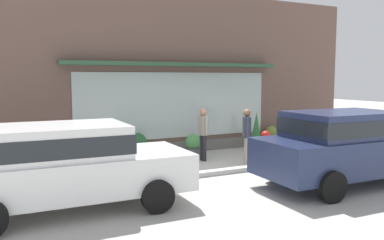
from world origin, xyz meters
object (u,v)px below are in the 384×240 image
Objects in this scene: potted_plant_window_right at (138,144)px; potted_plant_window_left at (13,161)px; fire_hydrant at (265,146)px; parked_car_navy at (347,144)px; pedestrian_with_handbag at (247,133)px; potted_plant_low_front at (193,145)px; pedestrian_passerby at (203,131)px; potted_plant_corner_tall at (256,132)px; parked_car_white at (65,162)px; potted_plant_doorstep at (271,135)px; potted_plant_near_hydrant at (80,149)px.

potted_plant_window_left is at bearing -173.82° from potted_plant_window_right.
fire_hydrant is 2.97m from parked_car_navy.
pedestrian_with_handbag reaches higher than potted_plant_low_front.
pedestrian_passerby is 2.62m from potted_plant_corner_tall.
fire_hydrant is 0.20× the size of parked_car_white.
parked_car_white is (-4.36, -2.75, 0.00)m from pedestrian_passerby.
fire_hydrant is 1.25× the size of potted_plant_doorstep.
pedestrian_with_handbag is 1.31m from pedestrian_passerby.
pedestrian_passerby is 2.23× the size of potted_plant_low_front.
potted_plant_near_hydrant is at bearing 178.11° from potted_plant_corner_tall.
pedestrian_with_handbag is at bearing 108.02° from parked_car_navy.
potted_plant_doorstep is at bearing 28.34° from parked_car_white.
pedestrian_passerby is at bearing -160.23° from potted_plant_doorstep.
parked_car_white is at bearing -125.01° from potted_plant_window_right.
potted_plant_near_hydrant is at bearing -175.01° from potted_plant_window_right.
potted_plant_window_right is at bearing 75.53° from pedestrian_with_handbag.
parked_car_navy is at bearing -43.56° from potted_plant_near_hydrant.
pedestrian_with_handbag is at bearing 19.89° from parked_car_white.
potted_plant_window_left is at bearing -172.63° from potted_plant_near_hydrant.
parked_car_navy reaches higher than pedestrian_passerby.
potted_plant_window_left is (-6.79, 4.59, -0.63)m from parked_car_navy.
potted_plant_doorstep is (8.57, 0.47, 0.06)m from potted_plant_window_left.
pedestrian_passerby reaches higher than potted_plant_doorstep.
potted_plant_near_hydrant is 1.35× the size of potted_plant_doorstep.
potted_plant_window_right is at bearing 4.99° from potted_plant_near_hydrant.
potted_plant_doorstep is (1.86, 2.13, -0.08)m from fire_hydrant.
pedestrian_passerby is 1.97× the size of potted_plant_window_right.
parked_car_white is 4.79m from potted_plant_window_right.
potted_plant_doorstep is (7.82, 4.00, -0.52)m from parked_car_white.
potted_plant_near_hydrant is at bearing 70.93° from pedestrian_passerby.
potted_plant_low_front is (4.44, 3.54, -0.55)m from parked_car_white.
fire_hydrant reaches higher than potted_plant_doorstep.
pedestrian_with_handbag is at bearing -40.83° from potted_plant_window_right.
pedestrian_with_handbag is 0.35× the size of parked_car_white.
potted_plant_corner_tall is (4.11, -0.35, 0.17)m from potted_plant_window_right.
fire_hydrant is 0.58× the size of pedestrian_with_handbag.
pedestrian_with_handbag is at bearing -25.19° from potted_plant_near_hydrant.
potted_plant_doorstep is at bearing 72.31° from parked_car_navy.
potted_plant_corner_tall is (7.59, 0.03, 0.29)m from potted_plant_window_left.
pedestrian_passerby is at bearing 115.49° from parked_car_navy.
parked_car_navy is at bearing -88.44° from fire_hydrant.
pedestrian_with_handbag is at bearing -171.68° from fire_hydrant.
potted_plant_window_right is at bearing 52.12° from pedestrian_passerby.
parked_car_white is at bearing 134.98° from pedestrian_with_handbag.
parked_car_navy reaches higher than potted_plant_window_right.
potted_plant_window_right reaches higher than potted_plant_low_front.
pedestrian_passerby is 4.17m from parked_car_navy.
potted_plant_window_right is 0.80× the size of potted_plant_near_hydrant.
pedestrian_with_handbag reaches higher than pedestrian_passerby.
parked_car_white reaches higher than fire_hydrant.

